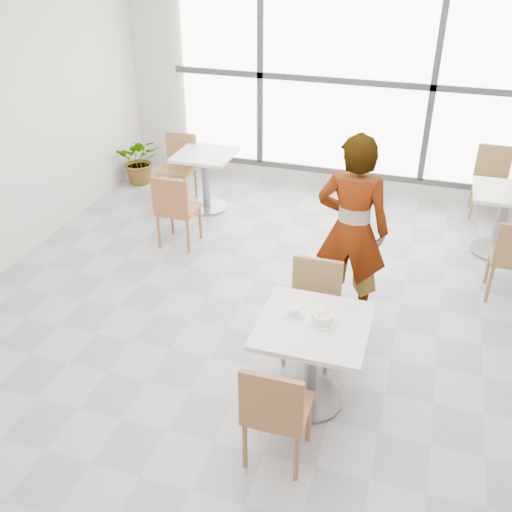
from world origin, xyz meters
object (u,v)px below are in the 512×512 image
(chair_far, at_px, (313,303))
(bg_table_left, at_px, (206,173))
(main_table, at_px, (312,348))
(oatmeal_bowl, at_px, (323,318))
(coffee_cup, at_px, (293,312))
(bg_chair_right_far, at_px, (491,176))
(plant_left, at_px, (140,160))
(bg_chair_left_far, at_px, (179,163))
(bg_table_right, at_px, (502,213))
(chair_near, at_px, (275,409))
(bg_chair_left_near, at_px, (175,207))
(person, at_px, (352,230))

(chair_far, relative_size, bg_table_left, 1.16)
(main_table, distance_m, bg_table_left, 3.67)
(oatmeal_bowl, bearing_deg, coffee_cup, 174.69)
(bg_table_left, xyz_separation_m, bg_chair_right_far, (3.45, 0.93, 0.01))
(bg_table_left, relative_size, bg_chair_right_far, 0.86)
(bg_table_left, distance_m, plant_left, 1.32)
(main_table, xyz_separation_m, bg_chair_left_far, (-2.51, 3.24, -0.02))
(main_table, height_order, bg_chair_right_far, bg_chair_right_far)
(chair_far, xyz_separation_m, bg_table_right, (1.60, 2.33, -0.01))
(oatmeal_bowl, distance_m, bg_table_left, 3.70)
(oatmeal_bowl, xyz_separation_m, bg_table_left, (-2.12, 3.01, -0.31))
(chair_far, relative_size, oatmeal_bowl, 4.14)
(bg_chair_left_far, height_order, plant_left, bg_chair_left_far)
(chair_near, bearing_deg, main_table, -98.67)
(coffee_cup, bearing_deg, bg_chair_left_far, 126.27)
(bg_table_right, bearing_deg, chair_near, -113.63)
(main_table, xyz_separation_m, bg_table_left, (-2.06, 3.04, -0.04))
(chair_near, bearing_deg, bg_chair_left_near, -54.30)
(bg_chair_left_near, bearing_deg, bg_table_right, -164.85)
(main_table, bearing_deg, bg_table_right, 63.37)
(coffee_cup, xyz_separation_m, bg_chair_right_far, (1.56, 3.93, -0.28))
(chair_far, bearing_deg, coffee_cup, -94.61)
(chair_far, height_order, plant_left, chair_far)
(coffee_cup, height_order, bg_table_left, coffee_cup)
(main_table, height_order, chair_far, chair_far)
(bg_chair_left_far, bearing_deg, bg_table_left, -23.71)
(chair_near, relative_size, plant_left, 1.29)
(chair_far, height_order, oatmeal_bowl, chair_far)
(bg_table_right, xyz_separation_m, bg_chair_right_far, (-0.08, 1.04, 0.01))
(bg_table_right, distance_m, bg_chair_left_far, 4.00)
(bg_chair_left_far, relative_size, bg_chair_right_far, 1.00)
(bg_chair_left_far, xyz_separation_m, plant_left, (-0.75, 0.32, -0.16))
(main_table, xyz_separation_m, bg_chair_left_near, (-2.01, 1.99, -0.02))
(bg_table_left, distance_m, bg_chair_right_far, 3.57)
(chair_near, height_order, bg_chair_left_far, same)
(oatmeal_bowl, relative_size, coffee_cup, 1.32)
(person, bearing_deg, coffee_cup, 80.33)
(oatmeal_bowl, xyz_separation_m, bg_chair_left_far, (-2.57, 3.21, -0.29))
(chair_far, distance_m, oatmeal_bowl, 0.67)
(bg_table_right, relative_size, bg_chair_left_far, 0.86)
(coffee_cup, distance_m, bg_chair_right_far, 4.23)
(main_table, bearing_deg, chair_near, -98.67)
(chair_near, relative_size, bg_chair_left_far, 1.00)
(plant_left, bearing_deg, main_table, -47.54)
(person, bearing_deg, bg_chair_left_near, -18.49)
(bg_chair_left_near, bearing_deg, person, 160.30)
(person, bearing_deg, main_table, 88.39)
(main_table, distance_m, bg_chair_right_far, 4.21)
(bg_chair_left_far, bearing_deg, main_table, -52.23)
(bg_chair_left_near, distance_m, bg_chair_right_far, 3.93)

